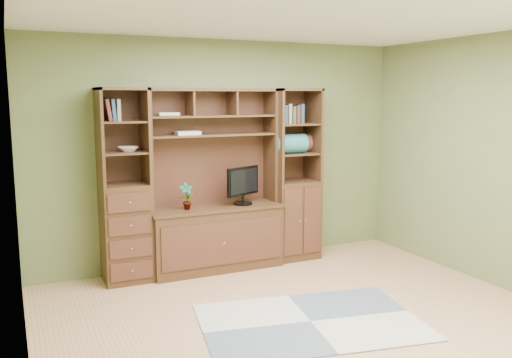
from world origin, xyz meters
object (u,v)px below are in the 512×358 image
left_tower (125,186)px  monitor (243,179)px  center_hutch (215,180)px  right_tower (294,174)px

left_tower → monitor: bearing=-3.2°
center_hutch → right_tower: size_ratio=1.00×
right_tower → monitor: size_ratio=3.43×
monitor → left_tower: bearing=153.0°
left_tower → right_tower: (2.02, 0.00, 0.00)m
right_tower → center_hutch: bearing=-177.8°
left_tower → right_tower: 2.02m
center_hutch → right_tower: same height
left_tower → right_tower: bearing=0.0°
left_tower → monitor: 1.33m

